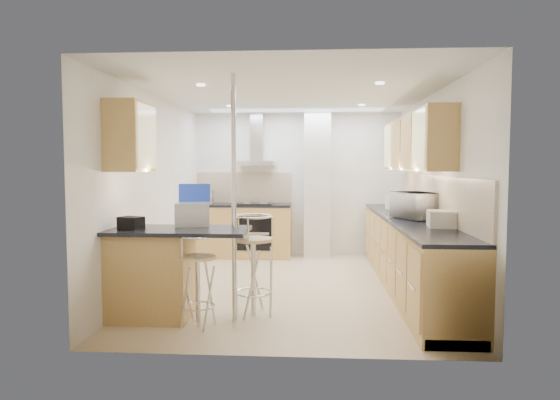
# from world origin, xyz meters

# --- Properties ---
(ground) EXTENTS (4.80, 4.80, 0.00)m
(ground) POSITION_xyz_m (0.00, 0.00, 0.00)
(ground) COLOR #CDB088
(ground) RESTS_ON ground
(room_shell) EXTENTS (3.64, 4.84, 2.51)m
(room_shell) POSITION_xyz_m (0.32, 0.38, 1.54)
(room_shell) COLOR silver
(room_shell) RESTS_ON ground
(right_counter) EXTENTS (0.63, 4.40, 0.92)m
(right_counter) POSITION_xyz_m (1.50, 0.00, 0.46)
(right_counter) COLOR tan
(right_counter) RESTS_ON ground
(back_counter) EXTENTS (1.70, 0.63, 0.92)m
(back_counter) POSITION_xyz_m (-0.95, 2.10, 0.46)
(back_counter) COLOR tan
(back_counter) RESTS_ON ground
(peninsula) EXTENTS (1.47, 0.72, 0.94)m
(peninsula) POSITION_xyz_m (-1.12, -1.45, 0.48)
(peninsula) COLOR tan
(peninsula) RESTS_ON ground
(microwave) EXTENTS (0.60, 0.71, 0.33)m
(microwave) POSITION_xyz_m (1.56, -0.16, 1.09)
(microwave) COLOR white
(microwave) RESTS_ON right_counter
(laptop) EXTENTS (0.41, 0.34, 0.25)m
(laptop) POSITION_xyz_m (-1.02, -1.20, 1.06)
(laptop) COLOR #ADB1B6
(laptop) RESTS_ON peninsula
(bag) EXTENTS (0.27, 0.24, 0.12)m
(bag) POSITION_xyz_m (-1.58, -1.50, 1.00)
(bag) COLOR black
(bag) RESTS_ON peninsula
(bar_stool_near) EXTENTS (0.42, 0.42, 0.92)m
(bar_stool_near) POSITION_xyz_m (-0.85, -1.68, 0.46)
(bar_stool_near) COLOR tan
(bar_stool_near) RESTS_ON ground
(bar_stool_end) EXTENTS (0.62, 0.62, 1.07)m
(bar_stool_end) POSITION_xyz_m (-0.36, -1.26, 0.54)
(bar_stool_end) COLOR tan
(bar_stool_end) RESTS_ON ground
(jar_a) EXTENTS (0.14, 0.14, 0.20)m
(jar_a) POSITION_xyz_m (1.44, 1.23, 1.02)
(jar_a) COLOR silver
(jar_a) RESTS_ON right_counter
(jar_b) EXTENTS (0.13, 0.13, 0.15)m
(jar_b) POSITION_xyz_m (1.46, 0.60, 0.99)
(jar_b) COLOR silver
(jar_b) RESTS_ON right_counter
(jar_c) EXTENTS (0.16, 0.16, 0.19)m
(jar_c) POSITION_xyz_m (1.64, -0.08, 1.01)
(jar_c) COLOR #B7B592
(jar_c) RESTS_ON right_counter
(jar_d) EXTENTS (0.11, 0.11, 0.14)m
(jar_d) POSITION_xyz_m (1.50, -0.32, 0.99)
(jar_d) COLOR white
(jar_d) RESTS_ON right_counter
(bread_bin) EXTENTS (0.30, 0.36, 0.18)m
(bread_bin) POSITION_xyz_m (1.65, -0.99, 1.01)
(bread_bin) COLOR silver
(bread_bin) RESTS_ON right_counter
(kettle) EXTENTS (0.16, 0.16, 0.24)m
(kettle) POSITION_xyz_m (-1.52, 2.10, 1.04)
(kettle) COLOR #B9BCBE
(kettle) RESTS_ON back_counter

